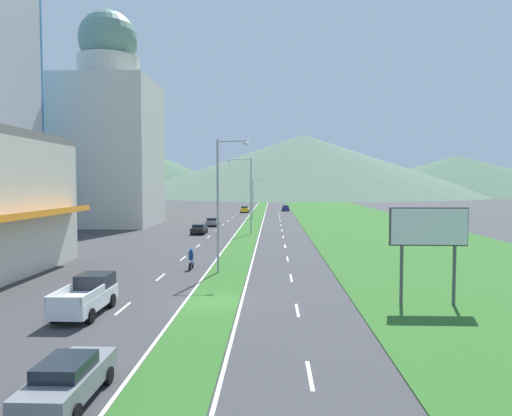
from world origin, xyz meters
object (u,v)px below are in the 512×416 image
street_lamp_near (221,198)px  car_3 (245,209)px  street_lamp_mid (248,191)px  street_lamp_far (255,195)px  pickup_truck_0 (87,296)px  car_2 (212,222)px  motorcycle_rider (191,261)px  car_0 (199,229)px  car_1 (68,379)px  billboard_roadside (429,232)px  car_4 (286,208)px

street_lamp_near → car_3: size_ratio=2.27×
street_lamp_mid → street_lamp_far: street_lamp_mid is taller
car_3 → pickup_truck_0: bearing=177.9°
street_lamp_mid → pickup_truck_0: bearing=-99.5°
street_lamp_near → car_2: 43.11m
car_2 → motorcycle_rider: bearing=-175.1°
car_0 → motorcycle_rider: size_ratio=2.24×
car_3 → car_1: bearing=-179.9°
billboard_roadside → car_2: size_ratio=1.31×
billboard_roadside → car_2: billboard_roadside is taller
street_lamp_far → billboard_roadside: size_ratio=1.39×
billboard_roadside → car_0: (-20.00, 39.36, -3.69)m
car_2 → car_3: car_3 is taller
car_3 → street_lamp_far: bearing=-170.8°
pickup_truck_0 → car_2: bearing=-0.1°
street_lamp_near → car_4: (7.59, 87.04, -5.37)m
pickup_truck_0 → motorcycle_rider: pickup_truck_0 is taller
car_1 → pickup_truck_0: 11.35m
street_lamp_near → street_lamp_far: street_lamp_near is taller
street_lamp_mid → car_3: bearing=94.1°
street_lamp_mid → car_3: 50.52m
street_lamp_far → pickup_truck_0: 71.93m
car_1 → pickup_truck_0: pickup_truck_0 is taller
billboard_roadside → car_0: bearing=116.9°
street_lamp_mid → billboard_roadside: size_ratio=1.84×
billboard_roadside → car_3: size_ratio=1.23×
street_lamp_near → car_4: street_lamp_near is taller
street_lamp_mid → motorcycle_rider: street_lamp_mid is taller
billboard_roadside → street_lamp_far: bearing=100.7°
street_lamp_mid → car_2: bearing=118.8°
street_lamp_far → car_0: bearing=-103.1°
car_1 → car_2: car_1 is taller
street_lamp_far → motorcycle_rider: street_lamp_far is taller
billboard_roadside → pickup_truck_0: 20.21m
car_3 → pickup_truck_0: pickup_truck_0 is taller
billboard_roadside → car_3: (-16.37, 89.56, -3.63)m
pickup_truck_0 → car_3: bearing=-2.1°
car_0 → car_1: 52.53m
street_lamp_near → motorcycle_rider: street_lamp_near is taller
street_lamp_near → street_lamp_far: (0.44, 59.58, -1.30)m
street_lamp_mid → car_0: street_lamp_mid is taller
street_lamp_far → car_2: size_ratio=1.83×
car_0 → car_4: car_4 is taller
car_0 → car_3: bearing=-4.1°
street_lamp_mid → car_2: (-6.88, 12.52, -5.49)m
car_4 → motorcycle_rider: size_ratio=2.35×
car_0 → motorcycle_rider: (3.76, -28.07, 0.00)m
car_2 → car_4: 46.80m
car_1 → car_2: bearing=3.1°
street_lamp_far → pickup_truck_0: (-6.71, -71.52, -3.85)m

